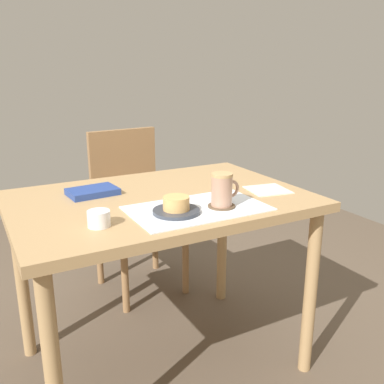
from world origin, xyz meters
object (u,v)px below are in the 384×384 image
(pastry_plate, at_px, (176,211))
(pastry, at_px, (176,203))
(wooden_chair, at_px, (134,204))
(small_book, at_px, (93,192))
(coffee_mug, at_px, (222,189))
(sugar_bowl, at_px, (99,219))
(dining_table, at_px, (161,218))

(pastry_plate, relative_size, pastry, 1.78)
(wooden_chair, bearing_deg, small_book, 52.41)
(coffee_mug, xyz_separation_m, sugar_bowl, (-0.43, 0.03, -0.04))
(sugar_bowl, bearing_deg, dining_table, 33.73)
(pastry, distance_m, coffee_mug, 0.17)
(wooden_chair, distance_m, small_book, 0.72)
(wooden_chair, distance_m, coffee_mug, 0.98)
(wooden_chair, relative_size, sugar_bowl, 12.38)
(wooden_chair, relative_size, coffee_mug, 7.61)
(wooden_chair, bearing_deg, pastry, 74.29)
(dining_table, relative_size, small_book, 6.03)
(pastry_plate, distance_m, small_book, 0.40)
(dining_table, xyz_separation_m, wooden_chair, (0.15, 0.70, -0.16))
(sugar_bowl, relative_size, small_book, 0.39)
(pastry_plate, height_order, pastry, pastry)
(wooden_chair, relative_size, small_book, 4.81)
(dining_table, distance_m, pastry_plate, 0.23)
(sugar_bowl, bearing_deg, small_book, 77.26)
(dining_table, distance_m, wooden_chair, 0.73)
(dining_table, relative_size, pastry_plate, 6.92)
(dining_table, height_order, sugar_bowl, sugar_bowl)
(pastry, bearing_deg, dining_table, 80.37)
(dining_table, bearing_deg, small_book, 146.28)
(pastry_plate, distance_m, pastry, 0.03)
(dining_table, xyz_separation_m, pastry, (-0.04, -0.21, 0.13))
(dining_table, bearing_deg, coffee_mug, -59.21)
(dining_table, xyz_separation_m, sugar_bowl, (-0.29, -0.20, 0.11))
(pastry_plate, bearing_deg, small_book, 117.14)
(coffee_mug, distance_m, sugar_bowl, 0.43)
(wooden_chair, bearing_deg, sugar_bowl, 59.53)
(dining_table, relative_size, pastry, 12.34)
(pastry_plate, height_order, small_book, small_book)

